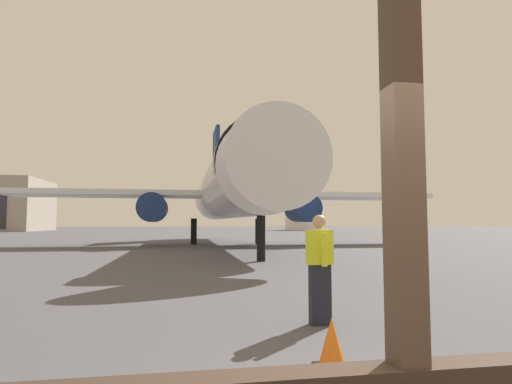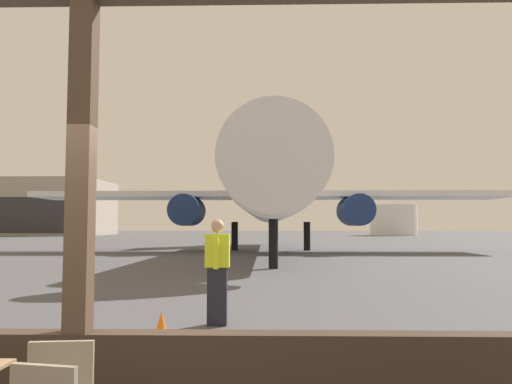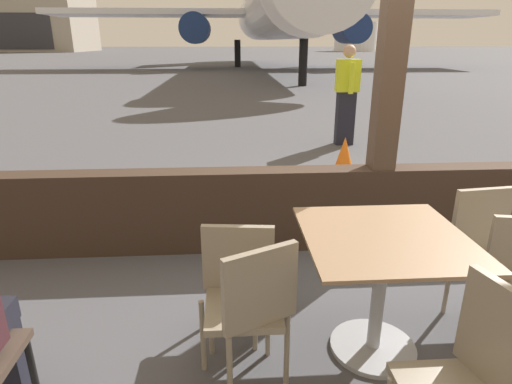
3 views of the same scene
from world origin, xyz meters
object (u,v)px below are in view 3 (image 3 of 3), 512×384
at_px(airplane, 275,7).
at_px(ground_crew_worker, 347,94).
at_px(cafe_chair_window_right, 475,378).
at_px(cafe_chair_aisle_right, 251,304).
at_px(traffic_cone, 344,158).
at_px(distant_hangar, 27,24).
at_px(cafe_chair_window_left, 240,272).
at_px(cafe_chair_aisle_left, 487,248).
at_px(fuel_storage_tank, 355,37).
at_px(dining_table, 380,279).

distance_m(airplane, ground_crew_worker, 22.20).
xyz_separation_m(cafe_chair_window_right, ground_crew_worker, (1.17, 6.29, 0.34)).
relative_size(cafe_chair_aisle_right, traffic_cone, 1.59).
bearing_deg(cafe_chair_aisle_right, distant_hangar, 113.48).
xyz_separation_m(cafe_chair_window_right, cafe_chair_aisle_right, (-0.85, 0.58, -0.02)).
xyz_separation_m(cafe_chair_window_left, airplane, (3.12, 27.33, 3.35)).
xyz_separation_m(cafe_chair_aisle_right, ground_crew_worker, (2.02, 5.71, 0.37)).
distance_m(cafe_chair_aisle_left, airplane, 27.42).
relative_size(cafe_chair_aisle_left, distant_hangar, 0.04).
bearing_deg(distant_hangar, traffic_cone, -64.64).
bearing_deg(airplane, traffic_cone, -93.76).
bearing_deg(cafe_chair_aisle_left, cafe_chair_window_right, -122.90).
distance_m(traffic_cone, fuel_storage_tank, 80.63).
bearing_deg(cafe_chair_aisle_left, cafe_chair_aisle_right, -161.61).
relative_size(traffic_cone, fuel_storage_tank, 0.07).
distance_m(cafe_chair_window_left, traffic_cone, 3.77).
bearing_deg(fuel_storage_tank, cafe_chair_aisle_right, -106.53).
height_order(cafe_chair_aisle_left, cafe_chair_aisle_right, cafe_chair_aisle_left).
bearing_deg(distant_hangar, dining_table, -66.01).
bearing_deg(cafe_chair_window_right, airplane, 85.49).
height_order(cafe_chair_aisle_right, ground_crew_worker, ground_crew_worker).
distance_m(cafe_chair_aisle_left, fuel_storage_tank, 83.75).
bearing_deg(cafe_chair_aisle_left, dining_table, -161.49).
bearing_deg(fuel_storage_tank, cafe_chair_window_right, -105.87).
relative_size(cafe_chair_aisle_left, fuel_storage_tank, 0.12).
xyz_separation_m(ground_crew_worker, traffic_cone, (-0.51, -1.93, -0.64)).
height_order(dining_table, ground_crew_worker, ground_crew_worker).
xyz_separation_m(cafe_chair_aisle_right, airplane, (3.08, 27.69, 3.33)).
height_order(cafe_chair_window_left, traffic_cone, cafe_chair_window_left).
bearing_deg(cafe_chair_window_left, cafe_chair_aisle_right, -82.96).
distance_m(cafe_chair_window_right, cafe_chair_aisle_right, 1.03).
xyz_separation_m(cafe_chair_window_left, ground_crew_worker, (2.06, 5.35, 0.39)).
bearing_deg(fuel_storage_tank, cafe_chair_window_left, -106.62).
height_order(distant_hangar, fuel_storage_tank, distant_hangar).
bearing_deg(ground_crew_worker, cafe_chair_aisle_left, -95.08).
height_order(cafe_chair_aisle_left, distant_hangar, distant_hangar).
relative_size(ground_crew_worker, traffic_cone, 3.13).
height_order(cafe_chair_window_left, ground_crew_worker, ground_crew_worker).
xyz_separation_m(cafe_chair_window_left, fuel_storage_tank, (24.12, 80.80, 2.03)).
relative_size(cafe_chair_window_right, cafe_chair_aisle_left, 1.03).
relative_size(cafe_chair_window_left, fuel_storage_tank, 0.11).
bearing_deg(ground_crew_worker, distant_hangar, 116.21).
height_order(cafe_chair_window_right, distant_hangar, distant_hangar).
bearing_deg(airplane, ground_crew_worker, -92.76).
bearing_deg(traffic_cone, ground_crew_worker, 75.08).
height_order(cafe_chair_window_left, cafe_chair_aisle_left, cafe_chair_aisle_left).
relative_size(dining_table, cafe_chair_window_left, 1.06).
distance_m(cafe_chair_aisle_left, ground_crew_worker, 5.22).
relative_size(airplane, distant_hangar, 1.43).
bearing_deg(ground_crew_worker, cafe_chair_window_right, -100.56).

